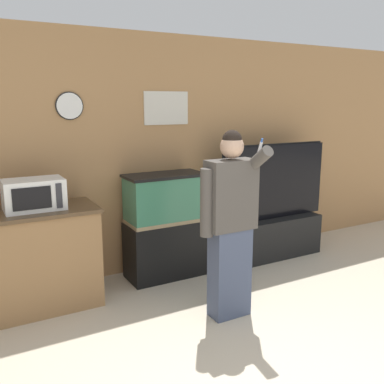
# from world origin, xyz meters

# --- Properties ---
(wall_back_paneled) EXTENTS (10.00, 0.08, 2.60)m
(wall_back_paneled) POSITION_xyz_m (-0.00, 3.09, 1.30)
(wall_back_paneled) COLOR #A87A4C
(wall_back_paneled) RESTS_ON ground_plane
(counter_island) EXTENTS (1.67, 0.59, 0.94)m
(counter_island) POSITION_xyz_m (-1.44, 2.66, 0.47)
(counter_island) COLOR olive
(counter_island) RESTS_ON ground_plane
(microwave) EXTENTS (0.51, 0.33, 0.28)m
(microwave) POSITION_xyz_m (-1.14, 2.66, 1.08)
(microwave) COLOR white
(microwave) RESTS_ON counter_island
(aquarium_on_stand) EXTENTS (0.84, 0.42, 1.14)m
(aquarium_on_stand) POSITION_xyz_m (0.19, 2.76, 0.57)
(aquarium_on_stand) COLOR black
(aquarium_on_stand) RESTS_ON ground_plane
(tv_on_stand) EXTENTS (1.48, 0.40, 1.39)m
(tv_on_stand) POSITION_xyz_m (1.61, 2.67, 0.41)
(tv_on_stand) COLOR black
(tv_on_stand) RESTS_ON ground_plane
(person_standing) EXTENTS (0.52, 0.39, 1.65)m
(person_standing) POSITION_xyz_m (0.29, 1.68, 0.86)
(person_standing) COLOR #424C66
(person_standing) RESTS_ON ground_plane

